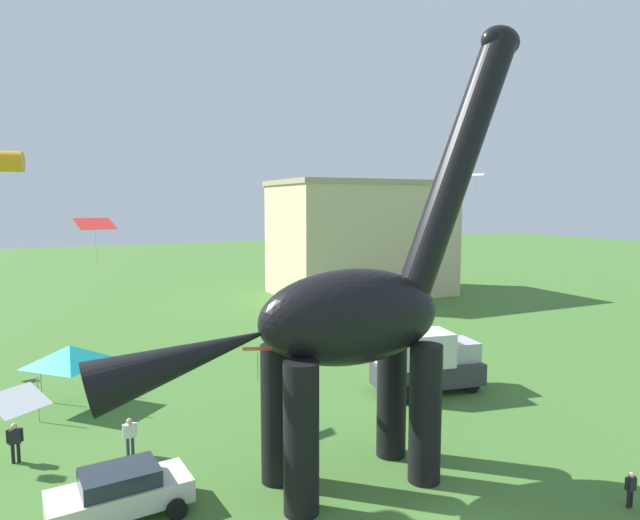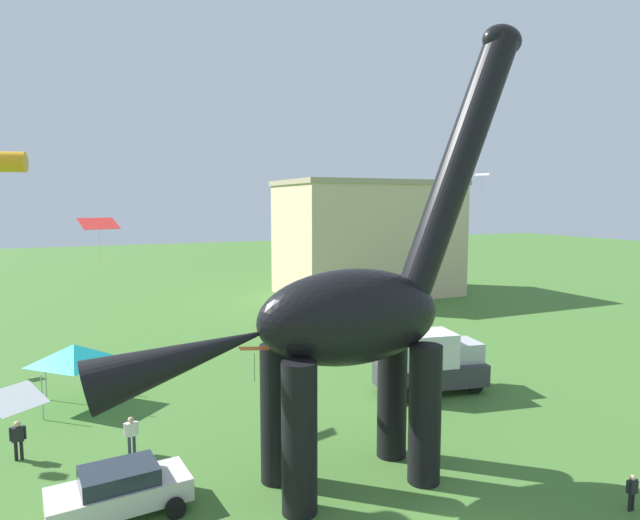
{
  "view_description": "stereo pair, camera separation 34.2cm",
  "coord_description": "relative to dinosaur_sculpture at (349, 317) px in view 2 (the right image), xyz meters",
  "views": [
    {
      "loc": [
        -9.84,
        -10.47,
        9.72
      ],
      "look_at": [
        -1.68,
        7.09,
        7.65
      ],
      "focal_mm": 30.37,
      "sensor_mm": 36.0,
      "label": 1
    },
    {
      "loc": [
        -9.52,
        -10.62,
        9.72
      ],
      "look_at": [
        -1.68,
        7.09,
        7.65
      ],
      "focal_mm": 30.37,
      "sensor_mm": 36.0,
      "label": 2
    }
  ],
  "objects": [
    {
      "name": "dinosaur_sculpture",
      "position": [
        0.0,
        0.0,
        0.0
      ],
      "size": [
        15.48,
        3.28,
        16.18
      ],
      "rotation": [
        0.0,
        0.0,
        0.5
      ],
      "color": "black",
      "rests_on": "ground_plane"
    },
    {
      "name": "parked_sedan_left",
      "position": [
        -7.43,
        1.06,
        -5.04
      ],
      "size": [
        4.37,
        2.22,
        1.55
      ],
      "rotation": [
        0.0,
        0.0,
        0.11
      ],
      "color": "silver",
      "rests_on": "ground_plane"
    },
    {
      "name": "parked_box_truck",
      "position": [
        7.78,
        6.24,
        -4.2
      ],
      "size": [
        5.87,
        3.02,
        3.2
      ],
      "rotation": [
        0.0,
        0.0,
        -0.17
      ],
      "color": "#38383D",
      "rests_on": "ground_plane"
    },
    {
      "name": "person_watching_child",
      "position": [
        7.37,
        -5.25,
        -5.13
      ],
      "size": [
        0.44,
        0.2,
        1.18
      ],
      "rotation": [
        0.0,
        0.0,
        0.17
      ],
      "color": "black",
      "rests_on": "ground_plane"
    },
    {
      "name": "person_near_flyer",
      "position": [
        -10.69,
        6.44,
        -4.92
      ],
      "size": [
        0.57,
        0.25,
        1.54
      ],
      "rotation": [
        0.0,
        0.0,
        4.13
      ],
      "color": "black",
      "rests_on": "ground_plane"
    },
    {
      "name": "person_far_spectator",
      "position": [
        -6.74,
        5.26,
        -4.95
      ],
      "size": [
        0.55,
        0.24,
        1.48
      ],
      "rotation": [
        0.0,
        0.0,
        2.67
      ],
      "color": "#2D3347",
      "rests_on": "ground_plane"
    },
    {
      "name": "festival_canopy_tent",
      "position": [
        -8.74,
        11.66,
        -3.31
      ],
      "size": [
        3.15,
        3.15,
        3.0
      ],
      "color": "#B2B2B7",
      "rests_on": "ground_plane"
    },
    {
      "name": "kite_trailing",
      "position": [
        -7.43,
        10.67,
        2.9
      ],
      "size": [
        1.86,
        1.53,
        2.11
      ],
      "color": "red"
    },
    {
      "name": "kite_mid_center",
      "position": [
        -0.89,
        3.36,
        -1.49
      ],
      "size": [
        0.82,
        0.91,
        0.93
      ],
      "color": "pink"
    },
    {
      "name": "kite_mid_left",
      "position": [
        -4.09,
        -2.46,
        -0.03
      ],
      "size": [
        0.93,
        0.8,
        1.04
      ],
      "color": "red"
    },
    {
      "name": "kite_apex",
      "position": [
        16.85,
        13.33,
        5.73
      ],
      "size": [
        1.13,
        1.15,
        1.16
      ],
      "color": "white"
    },
    {
      "name": "kite_far_left",
      "position": [
        -9.75,
        -2.0,
        -0.7
      ],
      "size": [
        1.44,
        1.38,
        0.42
      ],
      "color": "white"
    },
    {
      "name": "background_building_block",
      "position": [
        19.49,
        34.15,
        0.13
      ],
      "size": [
        17.83,
        11.55,
        11.95
      ],
      "color": "#CCB78E",
      "rests_on": "ground_plane"
    }
  ]
}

